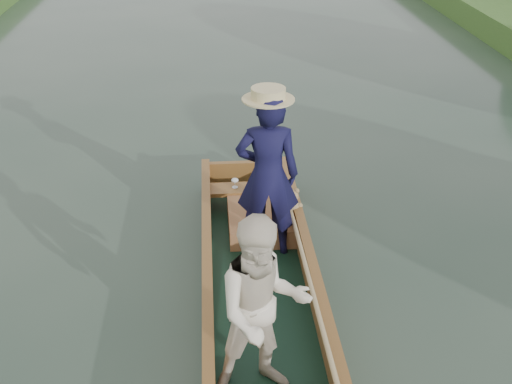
{
  "coord_description": "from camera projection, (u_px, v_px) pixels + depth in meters",
  "views": [
    {
      "loc": [
        -0.42,
        -5.01,
        3.96
      ],
      "look_at": [
        0.0,
        0.6,
        0.95
      ],
      "focal_mm": 45.0,
      "sensor_mm": 36.0,
      "label": 1
    }
  ],
  "objects": [
    {
      "name": "punt",
      "position": [
        264.0,
        258.0,
        5.97
      ],
      "size": [
        1.15,
        5.0,
        1.91
      ],
      "color": "black",
      "rests_on": "ground"
    },
    {
      "name": "ground",
      "position": [
        261.0,
        306.0,
        6.3
      ],
      "size": [
        120.0,
        120.0,
        0.0
      ],
      "primitive_type": "plane",
      "color": "#283D30",
      "rests_on": "ground"
    }
  ]
}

